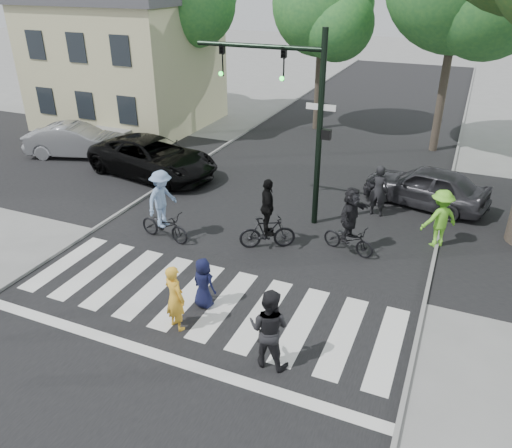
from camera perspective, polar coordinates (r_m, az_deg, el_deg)
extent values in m
plane|color=gray|center=(12.02, -8.01, -11.11)|extent=(120.00, 120.00, 0.00)
cube|color=black|center=(15.78, 1.20, -0.85)|extent=(10.00, 70.00, 0.01)
cube|color=black|center=(18.33, 4.74, 3.17)|extent=(70.00, 10.00, 0.01)
cube|color=gray|center=(18.07, -13.81, 2.24)|extent=(0.10, 70.00, 0.10)
cube|color=gray|center=(14.88, 19.57, -4.22)|extent=(0.10, 70.00, 0.10)
cube|color=silver|center=(15.11, -20.92, -4.14)|extent=(0.55, 3.00, 0.01)
cube|color=silver|center=(14.49, -18.01, -5.03)|extent=(0.55, 3.00, 0.01)
cube|color=silver|center=(13.91, -14.85, -5.97)|extent=(0.55, 3.00, 0.01)
cube|color=silver|center=(13.39, -11.40, -6.98)|extent=(0.55, 3.00, 0.01)
cube|color=silver|center=(12.91, -7.68, -8.03)|extent=(0.55, 3.00, 0.01)
cube|color=silver|center=(12.50, -3.66, -9.13)|extent=(0.55, 3.00, 0.01)
cube|color=silver|center=(12.16, 0.62, -10.24)|extent=(0.55, 3.00, 0.01)
cube|color=silver|center=(11.90, 5.16, -11.34)|extent=(0.55, 3.00, 0.01)
cube|color=silver|center=(11.71, 9.91, -12.42)|extent=(0.55, 3.00, 0.01)
cube|color=silver|center=(11.61, 14.82, -13.44)|extent=(0.55, 3.00, 0.01)
cube|color=silver|center=(11.26, -11.19, -14.45)|extent=(10.00, 0.30, 0.01)
cylinder|color=black|center=(15.35, 7.25, 10.21)|extent=(0.18, 0.18, 6.00)
cylinder|color=black|center=(15.51, 0.27, 19.67)|extent=(4.00, 0.14, 0.14)
imported|color=black|center=(15.28, 3.16, 17.82)|extent=(0.16, 0.20, 1.00)
sphere|color=#19E533|center=(15.24, 2.96, 16.27)|extent=(0.14, 0.14, 0.14)
imported|color=black|center=(16.07, -3.89, 18.24)|extent=(0.16, 0.20, 1.00)
sphere|color=#19E533|center=(16.03, -4.04, 16.77)|extent=(0.14, 0.14, 0.14)
cube|color=black|center=(15.29, 8.05, 10.10)|extent=(0.28, 0.18, 0.30)
cube|color=#FF660C|center=(15.26, 8.45, 10.04)|extent=(0.02, 0.14, 0.20)
cube|color=white|center=(15.14, 7.43, 13.11)|extent=(0.90, 0.04, 0.18)
cylinder|color=brown|center=(31.17, -15.88, 17.87)|extent=(0.36, 0.36, 5.95)
sphere|color=#286D33|center=(29.67, -15.81, 22.45)|extent=(3.64, 3.64, 3.64)
cylinder|color=brown|center=(27.91, -8.06, 18.13)|extent=(0.36, 0.36, 6.44)
sphere|color=#286D33|center=(26.30, -7.15, 23.72)|extent=(4.06, 4.06, 4.06)
cylinder|color=brown|center=(26.19, 7.21, 16.68)|extent=(0.36, 0.36, 5.60)
sphere|color=#286D33|center=(25.82, 7.65, 23.68)|extent=(4.80, 4.80, 4.80)
sphere|color=#286D33|center=(24.93, 9.30, 21.62)|extent=(3.36, 3.36, 3.36)
cylinder|color=brown|center=(23.83, 20.79, 15.60)|extent=(0.36, 0.36, 6.72)
sphere|color=#286D33|center=(22.59, 25.09, 21.80)|extent=(4.20, 4.20, 4.20)
cube|color=beige|center=(27.93, -14.51, 17.13)|extent=(8.00, 7.00, 6.00)
cube|color=black|center=(27.15, -22.86, 12.84)|extent=(1.00, 0.06, 1.30)
cube|color=black|center=(26.73, -23.89, 18.21)|extent=(1.00, 0.06, 1.30)
cube|color=black|center=(25.52, -18.93, 12.69)|extent=(1.00, 0.06, 1.30)
cube|color=black|center=(25.07, -19.85, 18.43)|extent=(1.00, 0.06, 1.30)
cube|color=black|center=(24.01, -14.50, 12.45)|extent=(1.00, 0.06, 1.30)
cube|color=black|center=(23.54, -15.25, 18.57)|extent=(1.00, 0.06, 1.30)
cube|color=gray|center=(24.69, -16.24, 9.47)|extent=(2.00, 1.20, 0.80)
imported|color=yellow|center=(11.44, -9.26, -8.32)|extent=(0.70, 0.59, 1.64)
imported|color=black|center=(12.14, -6.02, -6.73)|extent=(0.72, 0.56, 1.31)
imported|color=black|center=(10.31, 1.49, -11.83)|extent=(0.88, 0.69, 1.81)
imported|color=black|center=(15.39, -10.42, -0.18)|extent=(1.82, 0.85, 0.92)
imported|color=#7693BE|center=(15.02, -10.70, 2.83)|extent=(0.81, 1.22, 1.77)
imported|color=black|center=(14.66, 1.30, -0.97)|extent=(1.68, 1.20, 1.00)
imported|color=black|center=(14.30, 1.34, 1.90)|extent=(0.85, 1.09, 1.72)
imported|color=black|center=(14.71, 10.53, -1.71)|extent=(1.69, 0.96, 0.84)
imported|color=black|center=(14.35, 10.80, 1.11)|extent=(0.85, 1.57, 1.61)
imported|color=black|center=(20.40, -11.69, 7.47)|extent=(5.84, 3.50, 1.52)
imported|color=#96989C|center=(23.56, -19.81, 8.95)|extent=(4.61, 2.80, 1.43)
imported|color=#303034|center=(18.27, 18.80, 4.11)|extent=(4.48, 2.58, 1.43)
imported|color=#74D731|center=(15.56, 20.27, 0.60)|extent=(1.31, 1.24, 1.78)
imported|color=black|center=(16.98, 13.81, 3.72)|extent=(0.69, 0.49, 1.78)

